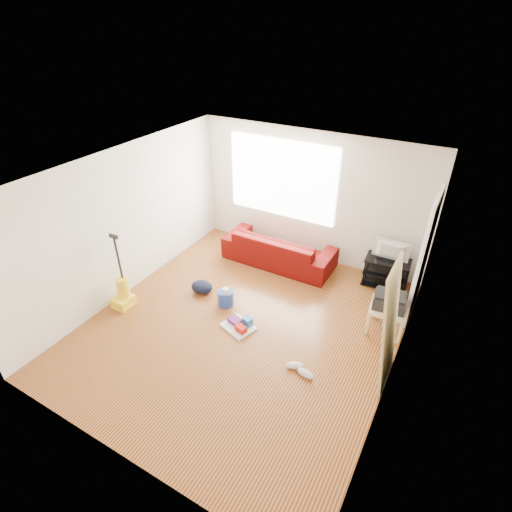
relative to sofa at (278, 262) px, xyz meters
The scene contains 13 objects.
room 2.23m from the sofa, 76.84° to the right, with size 4.51×5.01×2.51m.
sofa is the anchor object (origin of this frame).
tv_stand 2.04m from the sofa, ahead, with size 0.79×0.49×0.53m.
tv 2.14m from the sofa, ahead, with size 0.62×0.08×0.36m, color black.
side_table 2.49m from the sofa, 21.36° to the right, with size 0.57×0.57×0.43m.
printer 2.53m from the sofa, 21.36° to the right, with size 0.51×0.41×0.24m.
bucket 1.63m from the sofa, 96.59° to the right, with size 0.26×0.26×0.26m, color #1E3C9D.
toilet_paper 1.67m from the sofa, 95.15° to the right, with size 0.11×0.11×0.10m, color beige.
cleaning_tray 2.03m from the sofa, 80.84° to the right, with size 0.57×0.51×0.17m.
backpack 1.70m from the sofa, 115.69° to the right, with size 0.39×0.31×0.21m, color black.
sneakers 2.81m from the sofa, 57.27° to the right, with size 0.46×0.23×0.10m.
vacuum 2.98m from the sofa, 123.76° to the right, with size 0.29×0.32×1.33m.
door_panel 3.12m from the sofa, 37.45° to the right, with size 0.04×0.72×1.80m, color tan.
Camera 1 is at (2.52, -4.03, 4.28)m, focal length 28.00 mm.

